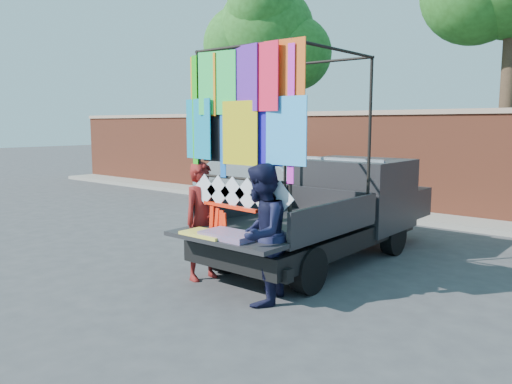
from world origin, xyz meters
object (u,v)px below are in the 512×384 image
Objects in this scene: pickup_truck at (338,207)px; sedan at (274,180)px; woman at (203,221)px; man at (261,234)px.

pickup_truck reaches higher than sedan.
pickup_truck is 3.01× the size of woman.
sedan is at bearing -163.82° from man.
sedan is at bearing 37.15° from woman.
sedan is 6.34m from woman.
sedan is (-3.80, 3.10, -0.07)m from pickup_truck.
man reaches higher than sedan.
sedan is at bearing 140.78° from pickup_truck.
sedan is 2.59× the size of man.
man is (4.29, -5.82, 0.13)m from sedan.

